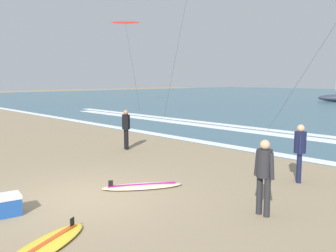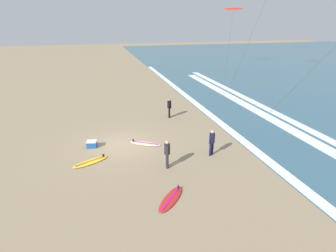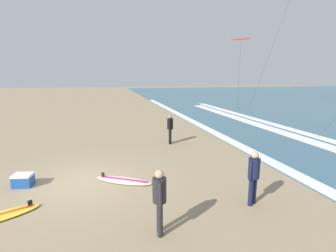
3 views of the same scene
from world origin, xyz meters
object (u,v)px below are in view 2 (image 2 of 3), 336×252
surfer_foreground_main (169,106)px  surfboard_near_water (171,199)px  surfer_background_far (167,152)px  cooler_box (92,144)px  surfer_left_near (212,140)px  surfboard_left_pile (145,143)px  kite_red_far_left (233,9)px  surfboard_right_spare (91,162)px

surfer_foreground_main → surfboard_near_water: (10.57, -2.81, -0.91)m
surfer_foreground_main → surfer_background_far: 8.10m
surfer_foreground_main → cooler_box: (4.13, -6.18, -0.74)m
surfer_left_near → surfboard_left_pile: (-2.51, -3.51, -0.91)m
surfboard_near_water → kite_red_far_left: size_ratio=0.19×
surfer_foreground_main → cooler_box: surfer_foreground_main is taller
surfboard_left_pile → cooler_box: bearing=-97.3°
surfer_background_far → surfer_left_near: (-0.72, 2.89, 0.00)m
surfer_background_far → cooler_box: bearing=-132.9°
surfboard_near_water → surfer_left_near: bearing=135.4°
surfer_background_far → cooler_box: 5.42m
cooler_box → surfer_left_near: bearing=66.7°
surfboard_right_spare → surfboard_near_water: bearing=38.1°
surfer_foreground_main → surfboard_left_pile: surfer_foreground_main is taller
surfer_left_near → surfboard_right_spare: size_ratio=0.74×
surfer_background_far → surfboard_near_water: bearing=-11.4°
surfboard_near_water → surfboard_right_spare: 5.62m
kite_red_far_left → cooler_box: size_ratio=15.06×
surfboard_left_pile → surfboard_near_water: (6.01, 0.05, 0.00)m
kite_red_far_left → surfer_foreground_main: bearing=-36.6°
surfer_background_far → surfer_left_near: 2.98m
surfboard_left_pile → surfboard_near_water: same height
surfer_foreground_main → surfboard_near_water: bearing=-14.9°
surfboard_near_water → surfboard_right_spare: size_ratio=0.93×
surfer_left_near → surfboard_right_spare: 7.04m
surfer_foreground_main → surfboard_near_water: 10.97m
surfer_foreground_main → surfboard_near_water: surfer_foreground_main is taller
surfer_foreground_main → surfboard_left_pile: (4.56, -2.86, -0.91)m
surfboard_left_pile → kite_red_far_left: size_ratio=0.21×
surfer_foreground_main → surfer_left_near: bearing=5.2°
surfboard_right_spare → kite_red_far_left: kite_red_far_left is taller
surfer_background_far → surfboard_left_pile: size_ratio=0.76×
surfboard_right_spare → kite_red_far_left: bearing=141.3°
surfer_left_near → surfboard_near_water: surfer_left_near is taller
surfboard_left_pile → surfboard_right_spare: bearing=-65.0°
surfer_left_near → kite_red_far_left: (-29.78, 16.21, 8.14)m
surfer_background_far → surfboard_right_spare: 4.44m
surfer_left_near → surfboard_left_pile: surfer_left_near is taller
surfer_background_far → surfboard_right_spare: bearing=-112.1°
surfer_foreground_main → surfer_background_far: size_ratio=1.00×
surfer_left_near → surfboard_left_pile: size_ratio=0.76×
surfboard_left_pile → cooler_box: cooler_box is taller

